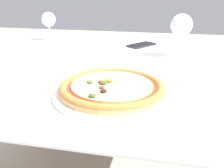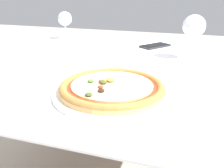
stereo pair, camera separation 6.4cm
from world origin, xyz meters
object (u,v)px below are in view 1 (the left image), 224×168
object	(u,v)px
dining_table	(95,79)
pizza_plate	(112,89)
wine_glass_far_right	(49,20)
cell_phone	(142,45)
fork	(25,50)
wine_glass_far_left	(181,26)

from	to	relation	value
dining_table	pizza_plate	world-z (taller)	pizza_plate
wine_glass_far_right	cell_phone	xyz separation A→B (m)	(0.49, -0.04, -0.10)
dining_table	wine_glass_far_right	world-z (taller)	wine_glass_far_right
dining_table	pizza_plate	bearing A→B (deg)	-66.78
fork	wine_glass_far_right	size ratio (longest dim) A/B	1.15
dining_table	fork	world-z (taller)	fork
pizza_plate	wine_glass_far_left	world-z (taller)	wine_glass_far_left
pizza_plate	wine_glass_far_right	distance (m)	0.80
cell_phone	wine_glass_far_left	bearing A→B (deg)	-46.05
pizza_plate	cell_phone	bearing A→B (deg)	88.07
pizza_plate	wine_glass_far_right	xyz separation A→B (m)	(-0.47, 0.64, 0.09)
fork	wine_glass_far_left	xyz separation A→B (m)	(0.66, 0.03, 0.12)
fork	wine_glass_far_right	distance (m)	0.26
wine_glass_far_left	wine_glass_far_right	xyz separation A→B (m)	(-0.66, 0.21, -0.02)
wine_glass_far_left	cell_phone	xyz separation A→B (m)	(-0.17, 0.17, -0.12)
fork	wine_glass_far_right	world-z (taller)	wine_glass_far_right
dining_table	wine_glass_far_left	xyz separation A→B (m)	(0.33, 0.11, 0.21)
dining_table	cell_phone	world-z (taller)	cell_phone
dining_table	wine_glass_far_left	bearing A→B (deg)	18.03
wine_glass_far_right	cell_phone	world-z (taller)	wine_glass_far_right
fork	wine_glass_far_left	bearing A→B (deg)	2.90
cell_phone	pizza_plate	bearing A→B (deg)	-91.93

